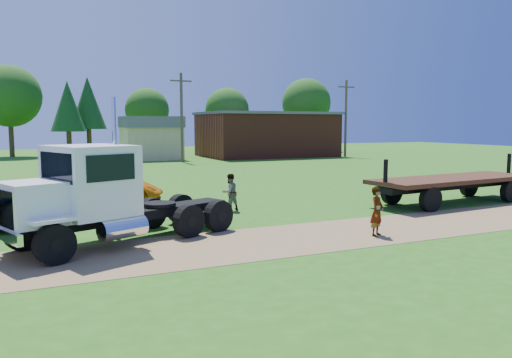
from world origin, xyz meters
name	(u,v)px	position (x,y,z in m)	size (l,w,h in m)	color
ground	(302,238)	(0.00, 0.00, 0.00)	(140.00, 140.00, 0.00)	#255913
dirt_track	(302,237)	(0.00, 0.00, 0.01)	(120.00, 4.20, 0.01)	brown
white_semi_tractor	(94,196)	(-6.54, 1.61, 1.62)	(7.95, 5.07, 4.76)	black
orange_pickup	(102,189)	(-5.28, 9.77, 0.79)	(2.63, 5.70, 1.58)	#CF7109
flatbed_trailer	(452,183)	(10.39, 3.44, 0.99)	(9.20, 3.44, 2.31)	#321A10
spectator_a	(377,212)	(2.51, -0.83, 0.85)	(0.62, 0.41, 1.70)	#999999
spectator_b	(230,192)	(-0.25, 5.99, 0.83)	(0.81, 0.63, 1.66)	#999999
brick_building	(266,134)	(18.00, 40.00, 2.66)	(15.40, 10.40, 5.30)	maroon
tan_shed	(151,137)	(4.00, 40.00, 2.42)	(6.20, 5.40, 4.70)	tan
utility_poles	(182,116)	(6.00, 35.00, 4.71)	(42.20, 0.28, 9.00)	#4C3A2B
tree_row	(136,104)	(4.43, 49.93, 6.38)	(58.65, 11.61, 10.78)	#322114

